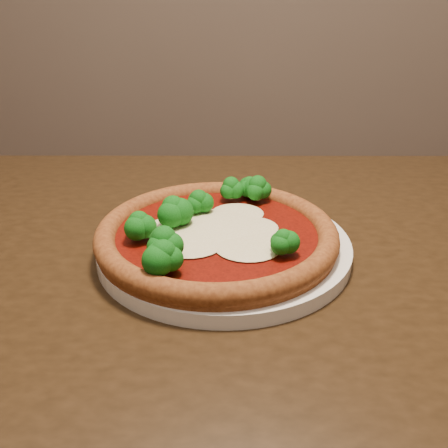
{
  "coord_description": "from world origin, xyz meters",
  "views": [
    {
      "loc": [
        0.11,
        -0.34,
        1.06
      ],
      "look_at": [
        0.07,
        0.21,
        0.79
      ],
      "focal_mm": 40.0,
      "sensor_mm": 36.0,
      "label": 1
    }
  ],
  "objects": [
    {
      "name": "pizza",
      "position": [
        0.06,
        0.2,
        0.78
      ],
      "size": [
        0.3,
        0.3,
        0.06
      ],
      "rotation": [
        0.0,
        0.0,
        -0.33
      ],
      "color": "brown",
      "rests_on": "plate"
    },
    {
      "name": "dining_table",
      "position": [
        0.12,
        0.2,
        0.65
      ],
      "size": [
        1.32,
        0.9,
        0.75
      ],
      "rotation": [
        0.0,
        0.0,
        0.07
      ],
      "color": "black",
      "rests_on": "floor"
    },
    {
      "name": "plate",
      "position": [
        0.07,
        0.21,
        0.76
      ],
      "size": [
        0.32,
        0.32,
        0.02
      ],
      "primitive_type": "cylinder",
      "color": "white",
      "rests_on": "dining_table"
    }
  ]
}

